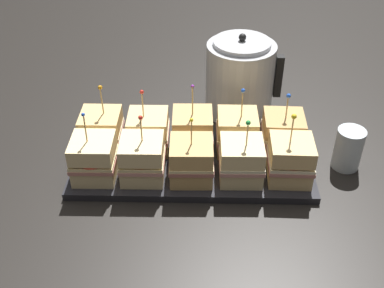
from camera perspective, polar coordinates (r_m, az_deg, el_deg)
ground_plane at (r=1.17m, az=0.00°, el=-2.78°), size 6.00×6.00×0.00m
serving_platter at (r=1.17m, az=0.00°, el=-2.44°), size 0.57×0.25×0.02m
sandwich_front_far_left at (r=1.11m, az=-11.55°, el=-1.70°), size 0.10×0.10×0.17m
sandwich_front_left at (r=1.10m, az=-5.90°, el=-1.79°), size 0.10×0.10×0.17m
sandwich_front_center at (r=1.09m, az=-0.06°, el=-1.96°), size 0.10×0.10×0.16m
sandwich_front_right at (r=1.10m, az=5.86°, el=-1.95°), size 0.10×0.10×0.16m
sandwich_front_far_right at (r=1.11m, az=11.57°, el=-1.88°), size 0.10×0.10×0.17m
sandwich_back_far_left at (r=1.21m, az=-10.66°, el=1.58°), size 0.10×0.10×0.17m
sandwich_back_left at (r=1.19m, az=-5.19°, el=1.45°), size 0.10×0.10×0.17m
sandwich_back_center at (r=1.18m, az=0.08°, el=1.52°), size 0.10×0.10×0.18m
sandwich_back_right at (r=1.18m, az=5.36°, el=1.36°), size 0.10×0.10×0.17m
sandwich_back_far_right at (r=1.20m, az=10.71°, el=1.28°), size 0.10×0.10×0.16m
kettle_steel at (r=1.34m, az=5.72°, el=7.85°), size 0.21×0.19×0.23m
drinking_glass at (r=1.21m, az=18.03°, el=-0.53°), size 0.07×0.07×0.10m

